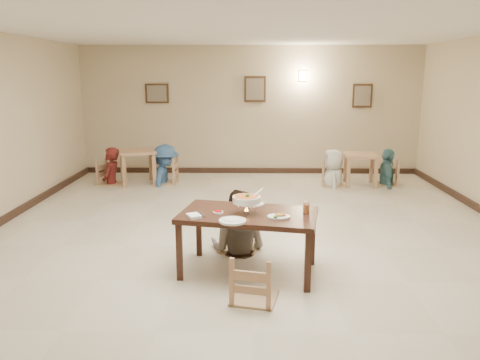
{
  "coord_description": "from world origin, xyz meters",
  "views": [
    {
      "loc": [
        -0.04,
        -6.13,
        2.34
      ],
      "look_at": [
        -0.15,
        -0.2,
        0.99
      ],
      "focal_mm": 35.0,
      "sensor_mm": 36.0,
      "label": 1
    }
  ],
  "objects_px": {
    "drink_glass": "(306,208)",
    "bg_chair_lr": "(165,159)",
    "bg_chair_ll": "(110,161)",
    "bg_diner_d": "(389,149)",
    "chair_near": "(254,256)",
    "bg_diner_c": "(334,149)",
    "bg_table_right": "(361,160)",
    "main_diner": "(238,190)",
    "chair_far": "(239,210)",
    "curry_warmer": "(247,200)",
    "bg_chair_rl": "(334,164)",
    "bg_diner_b": "(164,145)",
    "main_table": "(248,219)",
    "bg_diner_a": "(110,147)",
    "bg_chair_rr": "(388,162)",
    "bg_table_left": "(137,156)"
  },
  "relations": [
    {
      "from": "drink_glass",
      "to": "bg_chair_lr",
      "type": "bearing_deg",
      "value": 117.98
    },
    {
      "from": "drink_glass",
      "to": "chair_near",
      "type": "bearing_deg",
      "value": -131.5
    },
    {
      "from": "chair_near",
      "to": "bg_diner_c",
      "type": "xyz_separation_m",
      "value": [
        1.74,
        5.25,
        0.29
      ]
    },
    {
      "from": "bg_table_right",
      "to": "bg_diner_d",
      "type": "distance_m",
      "value": 0.64
    },
    {
      "from": "main_table",
      "to": "bg_diner_a",
      "type": "xyz_separation_m",
      "value": [
        -2.98,
        4.56,
        0.15
      ]
    },
    {
      "from": "bg_diner_c",
      "to": "bg_diner_d",
      "type": "xyz_separation_m",
      "value": [
        1.18,
        0.09,
        0.0
      ]
    },
    {
      "from": "bg_chair_ll",
      "to": "bg_diner_d",
      "type": "xyz_separation_m",
      "value": [
        5.97,
        0.07,
        0.29
      ]
    },
    {
      "from": "bg_table_right",
      "to": "bg_chair_rr",
      "type": "height_order",
      "value": "bg_chair_rr"
    },
    {
      "from": "chair_far",
      "to": "bg_chair_ll",
      "type": "height_order",
      "value": "chair_far"
    },
    {
      "from": "bg_chair_lr",
      "to": "bg_diner_a",
      "type": "distance_m",
      "value": 1.19
    },
    {
      "from": "bg_table_right",
      "to": "bg_diner_d",
      "type": "relative_size",
      "value": 0.47
    },
    {
      "from": "drink_glass",
      "to": "bg_chair_rl",
      "type": "height_order",
      "value": "bg_chair_rl"
    },
    {
      "from": "chair_near",
      "to": "bg_table_left",
      "type": "relative_size",
      "value": 1.05
    },
    {
      "from": "chair_far",
      "to": "bg_table_right",
      "type": "relative_size",
      "value": 1.45
    },
    {
      "from": "main_table",
      "to": "bg_diner_c",
      "type": "distance_m",
      "value": 4.89
    },
    {
      "from": "curry_warmer",
      "to": "bg_diner_d",
      "type": "distance_m",
      "value": 5.56
    },
    {
      "from": "bg_table_left",
      "to": "bg_diner_a",
      "type": "relative_size",
      "value": 0.58
    },
    {
      "from": "main_diner",
      "to": "bg_chair_ll",
      "type": "distance_m",
      "value": 4.81
    },
    {
      "from": "chair_near",
      "to": "curry_warmer",
      "type": "bearing_deg",
      "value": -69.94
    },
    {
      "from": "bg_table_right",
      "to": "bg_diner_b",
      "type": "bearing_deg",
      "value": 178.57
    },
    {
      "from": "bg_diner_c",
      "to": "bg_diner_a",
      "type": "bearing_deg",
      "value": -87.51
    },
    {
      "from": "main_table",
      "to": "bg_diner_c",
      "type": "relative_size",
      "value": 1.1
    },
    {
      "from": "bg_chair_rr",
      "to": "bg_diner_b",
      "type": "relative_size",
      "value": 0.58
    },
    {
      "from": "bg_table_right",
      "to": "chair_far",
      "type": "bearing_deg",
      "value": -123.62
    },
    {
      "from": "main_diner",
      "to": "bg_chair_lr",
      "type": "bearing_deg",
      "value": -47.83
    },
    {
      "from": "bg_diner_c",
      "to": "bg_diner_d",
      "type": "relative_size",
      "value": 0.99
    },
    {
      "from": "bg_table_right",
      "to": "bg_diner_c",
      "type": "distance_m",
      "value": 0.64
    },
    {
      "from": "bg_table_right",
      "to": "bg_diner_d",
      "type": "xyz_separation_m",
      "value": [
        0.59,
        0.03,
        0.24
      ]
    },
    {
      "from": "chair_near",
      "to": "bg_diner_a",
      "type": "height_order",
      "value": "bg_diner_a"
    },
    {
      "from": "bg_chair_rr",
      "to": "bg_table_right",
      "type": "bearing_deg",
      "value": -74.32
    },
    {
      "from": "main_table",
      "to": "bg_diner_d",
      "type": "bearing_deg",
      "value": 68.05
    },
    {
      "from": "chair_far",
      "to": "bg_chair_ll",
      "type": "bearing_deg",
      "value": 136.76
    },
    {
      "from": "bg_chair_rr",
      "to": "bg_chair_ll",
      "type": "bearing_deg",
      "value": -76.63
    },
    {
      "from": "main_diner",
      "to": "bg_chair_lr",
      "type": "relative_size",
      "value": 1.59
    },
    {
      "from": "chair_near",
      "to": "bg_diner_c",
      "type": "height_order",
      "value": "bg_diner_c"
    },
    {
      "from": "curry_warmer",
      "to": "bg_chair_rr",
      "type": "relative_size",
      "value": 0.37
    },
    {
      "from": "curry_warmer",
      "to": "bg_chair_rl",
      "type": "height_order",
      "value": "curry_warmer"
    },
    {
      "from": "curry_warmer",
      "to": "bg_chair_lr",
      "type": "xyz_separation_m",
      "value": [
        -1.81,
        4.75,
        -0.38
      ]
    },
    {
      "from": "bg_table_left",
      "to": "main_diner",
      "type": "bearing_deg",
      "value": -59.94
    },
    {
      "from": "bg_table_left",
      "to": "bg_diner_d",
      "type": "height_order",
      "value": "bg_diner_d"
    },
    {
      "from": "chair_near",
      "to": "bg_diner_b",
      "type": "relative_size",
      "value": 0.58
    },
    {
      "from": "chair_far",
      "to": "main_diner",
      "type": "distance_m",
      "value": 0.33
    },
    {
      "from": "chair_near",
      "to": "bg_table_right",
      "type": "height_order",
      "value": "chair_near"
    },
    {
      "from": "chair_near",
      "to": "curry_warmer",
      "type": "xyz_separation_m",
      "value": [
        -0.09,
        0.66,
        0.42
      ]
    },
    {
      "from": "chair_far",
      "to": "bg_chair_rr",
      "type": "distance_m",
      "value": 4.94
    },
    {
      "from": "bg_diner_a",
      "to": "bg_diner_c",
      "type": "relative_size",
      "value": 1.03
    },
    {
      "from": "bg_table_left",
      "to": "bg_diner_a",
      "type": "xyz_separation_m",
      "value": [
        -0.58,
        -0.07,
        0.2
      ]
    },
    {
      "from": "bg_chair_rl",
      "to": "bg_diner_b",
      "type": "bearing_deg",
      "value": 100.09
    },
    {
      "from": "bg_chair_rr",
      "to": "bg_diner_d",
      "type": "relative_size",
      "value": 0.62
    },
    {
      "from": "chair_near",
      "to": "main_diner",
      "type": "bearing_deg",
      "value": -69.41
    }
  ]
}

